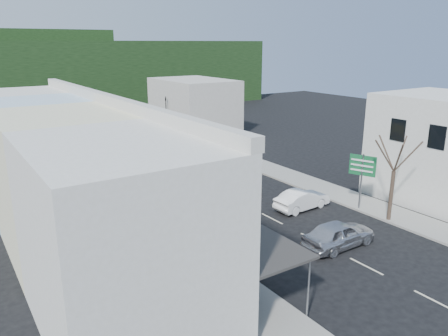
# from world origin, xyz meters

# --- Properties ---
(ground) EXTENTS (120.00, 120.00, 0.00)m
(ground) POSITION_xyz_m (0.00, 0.00, 0.00)
(ground) COLOR black
(ground) RESTS_ON ground
(sidewalk_left) EXTENTS (3.00, 52.00, 0.15)m
(sidewalk_left) POSITION_xyz_m (-7.50, 10.00, 0.07)
(sidewalk_left) COLOR gray
(sidewalk_left) RESTS_ON ground
(sidewalk_right) EXTENTS (3.00, 52.00, 0.15)m
(sidewalk_right) POSITION_xyz_m (7.50, 10.00, 0.07)
(sidewalk_right) COLOR gray
(sidewalk_right) RESTS_ON ground
(shopfront_row) EXTENTS (8.25, 30.00, 8.00)m
(shopfront_row) POSITION_xyz_m (-12.49, 5.00, 4.00)
(shopfront_row) COLOR beige
(shopfront_row) RESTS_ON ground
(right_building) EXTENTS (8.00, 9.00, 8.00)m
(right_building) POSITION_xyz_m (13.50, -4.00, 4.00)
(right_building) COLOR beige
(right_building) RESTS_ON ground
(distant_block_left) EXTENTS (8.00, 10.00, 6.00)m
(distant_block_left) POSITION_xyz_m (-12.00, 27.00, 3.00)
(distant_block_left) COLOR #B7B2A8
(distant_block_left) RESTS_ON ground
(distant_block_right) EXTENTS (8.00, 12.00, 7.00)m
(distant_block_right) POSITION_xyz_m (11.00, 30.00, 3.50)
(distant_block_right) COLOR #B7B2A8
(distant_block_right) RESTS_ON ground
(hillside) EXTENTS (80.00, 26.00, 14.00)m
(hillside) POSITION_xyz_m (-1.45, 65.09, 6.73)
(hillside) COLOR black
(hillside) RESTS_ON ground
(bus) EXTENTS (3.32, 11.75, 3.10)m
(bus) POSITION_xyz_m (-3.31, 8.73, 1.55)
(bus) COLOR #FCB906
(bus) RESTS_ON ground
(car_silver) EXTENTS (4.40, 1.81, 1.40)m
(car_silver) POSITION_xyz_m (0.51, -5.49, 0.70)
(car_silver) COLOR silver
(car_silver) RESTS_ON ground
(car_white) EXTENTS (4.49, 2.02, 1.40)m
(car_white) POSITION_xyz_m (2.98, 0.23, 0.70)
(car_white) COLOR white
(car_white) RESTS_ON ground
(car_red) EXTENTS (4.81, 2.48, 1.40)m
(car_red) POSITION_xyz_m (-5.00, 0.33, 0.70)
(car_red) COLOR maroon
(car_red) RESTS_ON ground
(car_black_near) EXTENTS (4.54, 1.93, 1.40)m
(car_black_near) POSITION_xyz_m (3.59, 13.13, 0.70)
(car_black_near) COLOR black
(car_black_near) RESTS_ON ground
(car_navy_mid) EXTENTS (4.49, 2.03, 1.40)m
(car_navy_mid) POSITION_xyz_m (2.33, 20.81, 0.70)
(car_navy_mid) COLOR black
(car_navy_mid) RESTS_ON ground
(car_black_far) EXTENTS (4.55, 2.19, 1.40)m
(car_black_far) POSITION_xyz_m (-3.46, 20.98, 0.70)
(car_black_far) COLOR black
(car_black_far) RESTS_ON ground
(car_navy_far) EXTENTS (4.52, 1.89, 1.40)m
(car_navy_far) POSITION_xyz_m (2.37, 25.56, 0.70)
(car_navy_far) COLOR black
(car_navy_far) RESTS_ON ground
(pedestrian_left) EXTENTS (0.43, 0.62, 1.70)m
(pedestrian_left) POSITION_xyz_m (-7.08, 1.32, 1.00)
(pedestrian_left) COLOR black
(pedestrian_left) RESTS_ON sidewalk_left
(direction_sign) EXTENTS (1.53, 2.03, 4.19)m
(direction_sign) POSITION_xyz_m (6.31, -2.19, 2.09)
(direction_sign) COLOR #155F32
(direction_sign) RESTS_ON ground
(street_tree) EXTENTS (2.44, 2.44, 7.08)m
(street_tree) POSITION_xyz_m (6.30, -4.72, 3.54)
(street_tree) COLOR #36271E
(street_tree) RESTS_ON ground
(traffic_signal) EXTENTS (0.99, 1.25, 5.04)m
(traffic_signal) POSITION_xyz_m (6.60, 29.54, 2.52)
(traffic_signal) COLOR black
(traffic_signal) RESTS_ON ground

